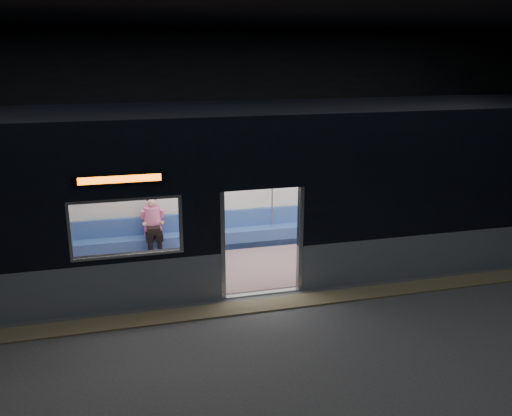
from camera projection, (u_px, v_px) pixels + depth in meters
name	position (u px, v px, depth m)	size (l,w,h in m)	color
station_floor	(278.00, 320.00, 9.26)	(24.00, 14.00, 0.01)	#47494C
station_envelope	(281.00, 102.00, 8.23)	(24.00, 14.00, 5.00)	black
tactile_strip	(269.00, 304.00, 9.77)	(22.80, 0.50, 0.03)	#8C7F59
metro_car	(243.00, 181.00, 11.10)	(18.00, 3.04, 3.35)	gray
passenger	(153.00, 223.00, 11.89)	(0.43, 0.69, 1.33)	black
handbag	(154.00, 230.00, 11.72)	(0.28, 0.24, 0.14)	black
transit_map	(350.00, 176.00, 13.16)	(1.00, 0.03, 0.65)	white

